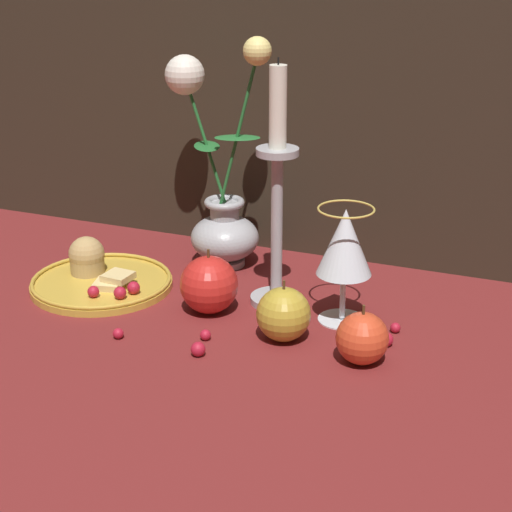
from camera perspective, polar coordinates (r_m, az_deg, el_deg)
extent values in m
plane|color=maroon|center=(1.22, -2.67, -3.78)|extent=(2.40, 2.40, 0.00)
cylinder|color=#A3A3A8|center=(1.39, -2.07, -0.37)|extent=(0.06, 0.06, 0.01)
ellipsoid|color=#A3A3A8|center=(1.37, -2.09, 1.23)|extent=(0.11, 0.11, 0.07)
cylinder|color=#A3A3A8|center=(1.36, -2.12, 2.91)|extent=(0.05, 0.05, 0.03)
torus|color=#A3A3A8|center=(1.35, -2.13, 3.59)|extent=(0.06, 0.06, 0.01)
cylinder|color=#23662D|center=(1.34, -3.43, 7.74)|extent=(0.07, 0.01, 0.20)
ellipsoid|color=#23662D|center=(1.34, -3.30, 7.33)|extent=(0.07, 0.08, 0.00)
sphere|color=silver|center=(1.33, -4.78, 11.95)|extent=(0.06, 0.06, 0.06)
cylinder|color=#23662D|center=(1.30, -1.15, 8.38)|extent=(0.06, 0.02, 0.24)
ellipsoid|color=#23662D|center=(1.31, -1.26, 7.89)|extent=(0.08, 0.06, 0.00)
sphere|color=#EFD67A|center=(1.26, -0.09, 13.52)|extent=(0.04, 0.04, 0.04)
cylinder|color=gold|center=(1.32, -10.25, -1.86)|extent=(0.21, 0.21, 0.01)
torus|color=gold|center=(1.32, -10.27, -1.55)|extent=(0.21, 0.21, 0.01)
cylinder|color=tan|center=(1.35, -11.18, -0.49)|extent=(0.05, 0.05, 0.03)
sphere|color=tan|center=(1.34, -11.23, 0.12)|extent=(0.06, 0.06, 0.06)
cube|color=#DBBC7A|center=(1.30, -9.72, -1.78)|extent=(0.05, 0.05, 0.01)
cube|color=#DBBC7A|center=(1.29, -9.18, -1.37)|extent=(0.04, 0.04, 0.01)
sphere|color=#AD192D|center=(1.26, -10.79, -2.35)|extent=(0.02, 0.02, 0.02)
sphere|color=#AD192D|center=(1.25, -9.05, -2.44)|extent=(0.02, 0.02, 0.02)
sphere|color=#AD192D|center=(1.26, -8.16, -2.11)|extent=(0.02, 0.02, 0.02)
cylinder|color=silver|center=(1.20, 5.74, -4.18)|extent=(0.07, 0.07, 0.00)
cylinder|color=silver|center=(1.19, 5.80, -2.64)|extent=(0.01, 0.01, 0.07)
cone|color=silver|center=(1.16, 5.94, 0.95)|extent=(0.08, 0.08, 0.09)
cone|color=#E5CC66|center=(1.16, 5.92, 0.31)|extent=(0.07, 0.07, 0.06)
torus|color=gold|center=(1.14, 6.03, 3.13)|extent=(0.08, 0.08, 0.00)
cylinder|color=#A3A3A8|center=(1.25, 1.35, -2.89)|extent=(0.08, 0.08, 0.01)
cylinder|color=#A3A3A8|center=(1.21, 1.39, 1.89)|extent=(0.02, 0.02, 0.21)
cylinder|color=#A3A3A8|center=(1.18, 1.44, 6.97)|extent=(0.06, 0.06, 0.01)
cylinder|color=silver|center=(1.16, 1.47, 9.89)|extent=(0.02, 0.02, 0.11)
cylinder|color=black|center=(1.15, 1.50, 12.87)|extent=(0.00, 0.00, 0.01)
sphere|color=#B2932D|center=(1.13, 1.85, -3.90)|extent=(0.07, 0.07, 0.07)
cylinder|color=#4C3319|center=(1.11, 1.87, -1.93)|extent=(0.00, 0.00, 0.01)
sphere|color=red|center=(1.21, -3.21, -1.97)|extent=(0.08, 0.08, 0.08)
cylinder|color=#4C3319|center=(1.19, -3.25, 0.13)|extent=(0.00, 0.00, 0.01)
sphere|color=#D14223|center=(1.08, 7.09, -5.47)|extent=(0.07, 0.07, 0.07)
cylinder|color=#4C3319|center=(1.06, 7.19, -3.57)|extent=(0.00, 0.00, 0.01)
sphere|color=#AD192D|center=(1.14, 8.66, -5.52)|extent=(0.02, 0.02, 0.02)
sphere|color=#AD192D|center=(1.10, -3.88, -6.22)|extent=(0.02, 0.02, 0.02)
sphere|color=#AD192D|center=(1.18, 9.28, -4.74)|extent=(0.01, 0.01, 0.01)
sphere|color=#AD192D|center=(1.16, -9.17, -5.12)|extent=(0.01, 0.01, 0.01)
sphere|color=#AD192D|center=(1.14, -3.39, -5.28)|extent=(0.01, 0.01, 0.01)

